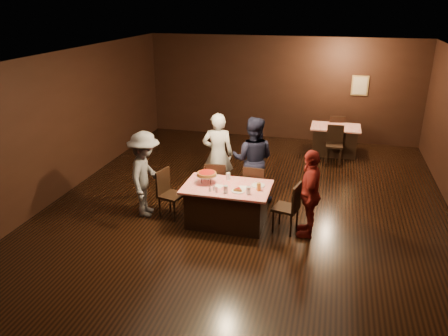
% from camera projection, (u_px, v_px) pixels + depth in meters
% --- Properties ---
extents(room, '(10.00, 10.04, 3.02)m').
position_uv_depth(room, '(249.00, 105.00, 8.12)').
color(room, black).
rests_on(room, ground).
extents(main_table, '(1.60, 1.00, 0.77)m').
position_uv_depth(main_table, '(227.00, 205.00, 8.18)').
color(main_table, red).
rests_on(main_table, ground).
extents(back_table, '(1.30, 0.90, 0.77)m').
position_uv_depth(back_table, '(334.00, 140.00, 11.88)').
color(back_table, red).
rests_on(back_table, ground).
extents(chair_far_left, '(0.46, 0.46, 0.95)m').
position_uv_depth(chair_far_left, '(217.00, 183.00, 8.91)').
color(chair_far_left, black).
rests_on(chair_far_left, ground).
extents(chair_far_right, '(0.44, 0.44, 0.95)m').
position_uv_depth(chair_far_right, '(255.00, 187.00, 8.73)').
color(chair_far_right, black).
rests_on(chair_far_right, ground).
extents(chair_end_left, '(0.51, 0.51, 0.95)m').
position_uv_depth(chair_end_left, '(172.00, 194.00, 8.40)').
color(chair_end_left, black).
rests_on(chair_end_left, ground).
extents(chair_end_right, '(0.51, 0.51, 0.95)m').
position_uv_depth(chair_end_right, '(286.00, 207.00, 7.89)').
color(chair_end_right, black).
rests_on(chair_end_right, ground).
extents(chair_back_near, '(0.43, 0.43, 0.95)m').
position_uv_depth(chair_back_near, '(334.00, 145.00, 11.22)').
color(chair_back_near, black).
rests_on(chair_back_near, ground).
extents(chair_back_far, '(0.48, 0.48, 0.95)m').
position_uv_depth(chair_back_far, '(335.00, 131.00, 12.39)').
color(chair_back_far, black).
rests_on(chair_back_far, ground).
extents(diner_white_jacket, '(0.73, 0.55, 1.80)m').
position_uv_depth(diner_white_jacket, '(218.00, 154.00, 9.26)').
color(diner_white_jacket, silver).
rests_on(diner_white_jacket, ground).
extents(diner_navy_hoodie, '(0.89, 0.70, 1.81)m').
position_uv_depth(diner_navy_hoodie, '(253.00, 160.00, 8.96)').
color(diner_navy_hoodie, black).
rests_on(diner_navy_hoodie, ground).
extents(diner_grey_knit, '(0.79, 1.18, 1.69)m').
position_uv_depth(diner_grey_knit, '(145.00, 174.00, 8.36)').
color(diner_grey_knit, slate).
rests_on(diner_grey_knit, ground).
extents(diner_red_shirt, '(0.43, 0.96, 1.61)m').
position_uv_depth(diner_red_shirt, '(310.00, 193.00, 7.65)').
color(diner_red_shirt, maroon).
rests_on(diner_red_shirt, ground).
extents(pizza_stand, '(0.38, 0.38, 0.22)m').
position_uv_depth(pizza_stand, '(207.00, 174.00, 8.11)').
color(pizza_stand, black).
rests_on(pizza_stand, main_table).
extents(plate_with_slice, '(0.25, 0.25, 0.06)m').
position_uv_depth(plate_with_slice, '(238.00, 190.00, 7.81)').
color(plate_with_slice, white).
rests_on(plate_with_slice, main_table).
extents(plate_empty, '(0.25, 0.25, 0.01)m').
position_uv_depth(plate_empty, '(258.00, 185.00, 8.04)').
color(plate_empty, white).
rests_on(plate_empty, main_table).
extents(glass_front_left, '(0.08, 0.08, 0.14)m').
position_uv_depth(glass_front_left, '(226.00, 189.00, 7.73)').
color(glass_front_left, silver).
rests_on(glass_front_left, main_table).
extents(glass_front_right, '(0.08, 0.08, 0.14)m').
position_uv_depth(glass_front_right, '(248.00, 190.00, 7.68)').
color(glass_front_right, silver).
rests_on(glass_front_right, main_table).
extents(glass_amber, '(0.08, 0.08, 0.14)m').
position_uv_depth(glass_amber, '(259.00, 187.00, 7.83)').
color(glass_amber, '#BF7F26').
rests_on(glass_amber, main_table).
extents(glass_back, '(0.08, 0.08, 0.14)m').
position_uv_depth(glass_back, '(228.00, 176.00, 8.29)').
color(glass_back, silver).
rests_on(glass_back, main_table).
extents(condiments, '(0.17, 0.10, 0.09)m').
position_uv_depth(condiments, '(213.00, 189.00, 7.80)').
color(condiments, silver).
rests_on(condiments, main_table).
extents(napkin_center, '(0.19, 0.19, 0.01)m').
position_uv_depth(napkin_center, '(243.00, 187.00, 7.96)').
color(napkin_center, white).
rests_on(napkin_center, main_table).
extents(napkin_left, '(0.21, 0.21, 0.01)m').
position_uv_depth(napkin_left, '(218.00, 186.00, 8.02)').
color(napkin_left, white).
rests_on(napkin_left, main_table).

